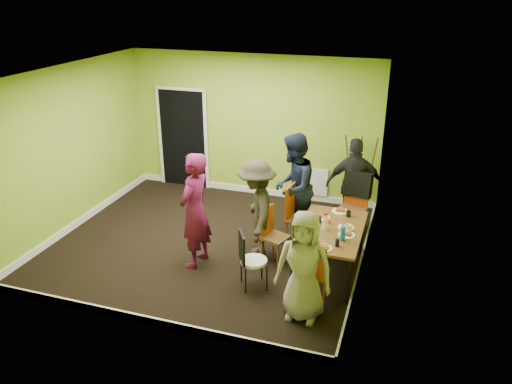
% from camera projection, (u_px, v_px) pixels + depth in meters
% --- Properties ---
extents(ground, '(5.00, 5.00, 0.00)m').
position_uv_depth(ground, '(210.00, 242.00, 8.34)').
color(ground, black).
rests_on(ground, ground).
extents(room_walls, '(5.04, 4.54, 2.82)m').
position_uv_depth(room_walls, '(208.00, 187.00, 7.99)').
color(room_walls, '#8FA72A').
rests_on(room_walls, ground).
extents(dining_table, '(0.90, 1.50, 0.75)m').
position_uv_depth(dining_table, '(331.00, 232.00, 7.18)').
color(dining_table, black).
rests_on(dining_table, ground).
extents(chair_left_far, '(0.50, 0.50, 1.06)m').
position_uv_depth(chair_left_far, '(297.00, 213.00, 8.02)').
color(chair_left_far, '#D85514').
rests_on(chair_left_far, ground).
extents(chair_left_near, '(0.46, 0.46, 0.87)m').
position_uv_depth(chair_left_near, '(272.00, 231.00, 7.65)').
color(chair_left_near, '#D85514').
rests_on(chair_left_near, ground).
extents(chair_back_end, '(0.56, 0.63, 1.12)m').
position_uv_depth(chair_back_end, '(356.00, 191.00, 8.35)').
color(chair_back_end, '#D85514').
rests_on(chair_back_end, ground).
extents(chair_front_end, '(0.40, 0.40, 0.95)m').
position_uv_depth(chair_front_end, '(313.00, 270.00, 6.53)').
color(chair_front_end, '#D85514').
rests_on(chair_front_end, ground).
extents(chair_bentwood, '(0.46, 0.46, 0.87)m').
position_uv_depth(chair_bentwood, '(250.00, 257.00, 6.95)').
color(chair_bentwood, black).
rests_on(chair_bentwood, ground).
extents(easel, '(0.60, 0.56, 1.50)m').
position_uv_depth(easel, '(359.00, 174.00, 9.20)').
color(easel, brown).
rests_on(easel, ground).
extents(plate_near_left, '(0.22, 0.22, 0.01)m').
position_uv_depth(plate_near_left, '(323.00, 217.00, 7.50)').
color(plate_near_left, white).
rests_on(plate_near_left, dining_table).
extents(plate_near_right, '(0.23, 0.23, 0.01)m').
position_uv_depth(plate_near_right, '(307.00, 241.00, 6.82)').
color(plate_near_right, white).
rests_on(plate_near_right, dining_table).
extents(plate_far_back, '(0.26, 0.26, 0.01)m').
position_uv_depth(plate_far_back, '(340.00, 211.00, 7.69)').
color(plate_far_back, white).
rests_on(plate_far_back, dining_table).
extents(plate_far_front, '(0.25, 0.25, 0.01)m').
position_uv_depth(plate_far_front, '(323.00, 248.00, 6.63)').
color(plate_far_front, white).
rests_on(plate_far_front, dining_table).
extents(plate_wall_back, '(0.24, 0.24, 0.01)m').
position_uv_depth(plate_wall_back, '(346.00, 228.00, 7.18)').
color(plate_wall_back, white).
rests_on(plate_wall_back, dining_table).
extents(plate_wall_front, '(0.24, 0.24, 0.01)m').
position_uv_depth(plate_wall_front, '(346.00, 235.00, 6.97)').
color(plate_wall_front, white).
rests_on(plate_wall_front, dining_table).
extents(thermos, '(0.07, 0.07, 0.23)m').
position_uv_depth(thermos, '(325.00, 222.00, 7.10)').
color(thermos, white).
rests_on(thermos, dining_table).
extents(blue_bottle, '(0.07, 0.07, 0.21)m').
position_uv_depth(blue_bottle, '(343.00, 233.00, 6.80)').
color(blue_bottle, blue).
rests_on(blue_bottle, dining_table).
extents(orange_bottle, '(0.04, 0.04, 0.07)m').
position_uv_depth(orange_bottle, '(329.00, 221.00, 7.30)').
color(orange_bottle, '#D85514').
rests_on(orange_bottle, dining_table).
extents(glass_mid, '(0.06, 0.06, 0.09)m').
position_uv_depth(glass_mid, '(319.00, 220.00, 7.33)').
color(glass_mid, black).
rests_on(glass_mid, dining_table).
extents(glass_back, '(0.07, 0.07, 0.10)m').
position_uv_depth(glass_back, '(348.00, 214.00, 7.51)').
color(glass_back, black).
rests_on(glass_back, dining_table).
extents(glass_front, '(0.06, 0.06, 0.10)m').
position_uv_depth(glass_front, '(337.00, 243.00, 6.67)').
color(glass_front, black).
rests_on(glass_front, dining_table).
extents(cup_a, '(0.12, 0.12, 0.10)m').
position_uv_depth(cup_a, '(313.00, 229.00, 7.06)').
color(cup_a, white).
rests_on(cup_a, dining_table).
extents(cup_b, '(0.09, 0.09, 0.09)m').
position_uv_depth(cup_b, '(348.00, 227.00, 7.11)').
color(cup_b, white).
rests_on(cup_b, dining_table).
extents(person_standing, '(0.48, 0.69, 1.79)m').
position_uv_depth(person_standing, '(195.00, 211.00, 7.38)').
color(person_standing, '#580F36').
rests_on(person_standing, ground).
extents(person_left_far, '(0.70, 0.89, 1.81)m').
position_uv_depth(person_left_far, '(293.00, 188.00, 8.18)').
color(person_left_far, black).
rests_on(person_left_far, ground).
extents(person_left_near, '(0.92, 1.18, 1.60)m').
position_uv_depth(person_left_near, '(257.00, 210.00, 7.64)').
color(person_left_near, '#29251B').
rests_on(person_left_near, ground).
extents(person_back_end, '(1.02, 0.58, 1.64)m').
position_uv_depth(person_back_end, '(354.00, 185.00, 8.51)').
color(person_back_end, black).
rests_on(person_back_end, ground).
extents(person_front_end, '(0.74, 0.49, 1.49)m').
position_uv_depth(person_front_end, '(304.00, 266.00, 6.23)').
color(person_front_end, gray).
rests_on(person_front_end, ground).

